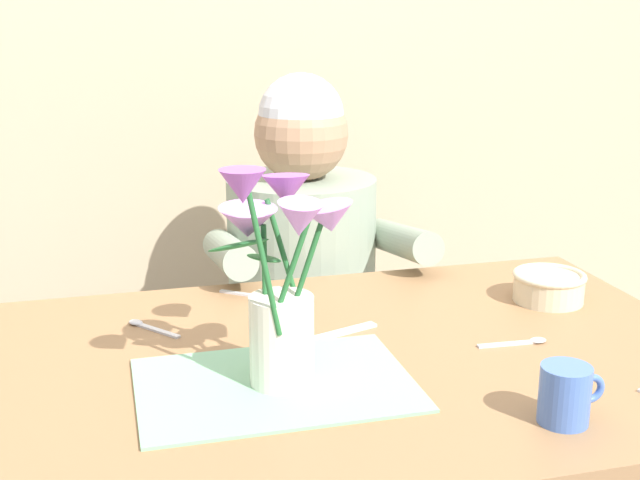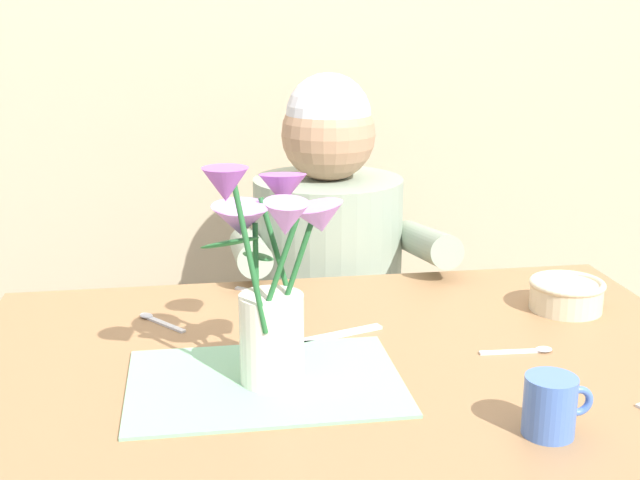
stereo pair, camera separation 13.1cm
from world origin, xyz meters
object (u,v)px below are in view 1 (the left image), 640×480
object	(u,v)px
seated_person	(303,319)
ceramic_bowl	(549,286)
flower_vase	(280,277)
dinner_knife	(329,336)
ceramic_mug	(566,394)

from	to	relation	value
seated_person	ceramic_bowl	size ratio (longest dim) A/B	8.35
seated_person	flower_vase	distance (m)	0.79
seated_person	flower_vase	size ratio (longest dim) A/B	3.37
seated_person	dinner_knife	xyz separation A→B (m)	(-0.08, -0.53, 0.18)
flower_vase	ceramic_bowl	size ratio (longest dim) A/B	2.48
flower_vase	seated_person	bearing A→B (deg)	73.84
seated_person	flower_vase	bearing A→B (deg)	-110.07
ceramic_bowl	dinner_knife	size ratio (longest dim) A/B	0.72
dinner_knife	ceramic_mug	xyz separation A→B (m)	(0.22, -0.36, 0.04)
ceramic_mug	seated_person	bearing A→B (deg)	98.90
ceramic_bowl	dinner_knife	distance (m)	0.45
flower_vase	ceramic_bowl	bearing A→B (deg)	21.19
flower_vase	ceramic_mug	world-z (taller)	flower_vase
dinner_knife	ceramic_mug	bearing A→B (deg)	-77.26
ceramic_mug	ceramic_bowl	bearing A→B (deg)	62.78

